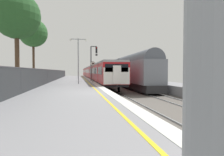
% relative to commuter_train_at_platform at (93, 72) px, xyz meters
% --- Properties ---
extents(ground, '(17.40, 110.00, 1.21)m').
position_rel_commuter_train_at_platform_xyz_m(ground, '(0.54, -36.11, -1.88)').
color(ground, gray).
extents(commuter_train_at_platform, '(2.83, 61.55, 3.81)m').
position_rel_commuter_train_at_platform_xyz_m(commuter_train_at_platform, '(0.00, 0.00, 0.00)').
color(commuter_train_at_platform, maroon).
rests_on(commuter_train_at_platform, ground).
extents(freight_train_adjacent_track, '(2.60, 46.02, 4.87)m').
position_rel_commuter_train_at_platform_xyz_m(freight_train_adjacent_track, '(4.00, -8.28, 0.40)').
color(freight_train_adjacent_track, '#232326').
rests_on(freight_train_adjacent_track, ground).
extents(signal_gantry, '(1.10, 0.24, 5.42)m').
position_rel_commuter_train_at_platform_xyz_m(signal_gantry, '(-1.49, -19.11, 2.10)').
color(signal_gantry, '#47474C').
rests_on(signal_gantry, ground).
extents(speed_limit_sign, '(0.59, 0.08, 2.82)m').
position_rel_commuter_train_at_platform_xyz_m(speed_limit_sign, '(-1.85, -23.85, 0.52)').
color(speed_limit_sign, '#59595B').
rests_on(speed_limit_sign, ground).
extents(platform_lamp_mid, '(2.00, 0.20, 5.41)m').
position_rel_commuter_train_at_platform_xyz_m(platform_lamp_mid, '(-3.75, -25.99, 1.94)').
color(platform_lamp_mid, '#93999E').
rests_on(platform_lamp_mid, ground).
extents(platform_back_fence, '(0.07, 99.00, 1.74)m').
position_rel_commuter_train_at_platform_xyz_m(platform_back_fence, '(-7.55, -36.11, -0.36)').
color(platform_back_fence, '#282B2D').
rests_on(platform_back_fence, ground).
extents(background_tree_left, '(4.53, 4.53, 9.17)m').
position_rel_commuter_train_at_platform_xyz_m(background_tree_left, '(-9.71, -29.30, 5.50)').
color(background_tree_left, '#473323').
rests_on(background_tree_left, ground).
extents(background_tree_centre, '(3.65, 3.65, 8.33)m').
position_rel_commuter_train_at_platform_xyz_m(background_tree_centre, '(-9.51, -22.62, 5.11)').
color(background_tree_centre, '#473323').
rests_on(background_tree_centre, ground).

